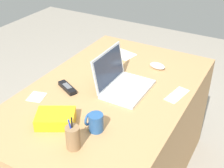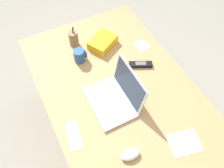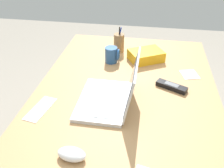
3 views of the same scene
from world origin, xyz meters
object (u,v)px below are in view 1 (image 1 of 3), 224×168
object	(u,v)px
laptop	(122,82)
snack_bag	(56,119)
computer_mouse	(157,66)
coffee_mug_white	(95,122)
pen_holder	(73,138)
cordless_phone	(67,88)

from	to	relation	value
laptop	snack_bag	world-z (taller)	laptop
computer_mouse	coffee_mug_white	world-z (taller)	coffee_mug_white
laptop	snack_bag	bearing A→B (deg)	163.37
coffee_mug_white	pen_holder	distance (m)	0.16
computer_mouse	pen_holder	size ratio (longest dim) A/B	0.64
laptop	coffee_mug_white	bearing A→B (deg)	-170.83
coffee_mug_white	pen_holder	world-z (taller)	pen_holder
computer_mouse	cordless_phone	xyz separation A→B (m)	(-0.51, 0.37, -0.01)
computer_mouse	coffee_mug_white	xyz separation A→B (m)	(-0.74, 0.02, 0.03)
computer_mouse	snack_bag	bearing A→B (deg)	171.03
computer_mouse	pen_holder	world-z (taller)	pen_holder
laptop	coffee_mug_white	xyz separation A→B (m)	(-0.40, -0.06, 0.00)
laptop	snack_bag	distance (m)	0.47
pen_holder	snack_bag	size ratio (longest dim) A/B	0.87
coffee_mug_white	snack_bag	world-z (taller)	coffee_mug_white
pen_holder	laptop	bearing A→B (deg)	4.51
computer_mouse	snack_bag	distance (m)	0.82
computer_mouse	pen_holder	xyz separation A→B (m)	(-0.89, 0.05, 0.04)
snack_bag	laptop	bearing A→B (deg)	-16.63
laptop	computer_mouse	world-z (taller)	laptop
laptop	snack_bag	xyz separation A→B (m)	(-0.45, 0.14, -0.01)
coffee_mug_white	cordless_phone	distance (m)	0.41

